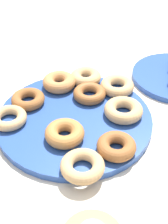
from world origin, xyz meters
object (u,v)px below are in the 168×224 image
at_px(donut_9, 117,86).
at_px(donut_8, 82,166).
at_px(donut_5, 59,82).
at_px(donut_7, 116,146).
at_px(donut_1, 123,110).
at_px(donut_6, 9,118).
at_px(donut_4, 86,77).
at_px(donut_2, 89,94).
at_px(donut_plate, 74,119).
at_px(donut_3, 65,133).
at_px(donut_0, 28,99).

bearing_deg(donut_9, donut_8, 24.16).
height_order(donut_5, donut_7, donut_5).
bearing_deg(donut_8, donut_5, -125.26).
xyz_separation_m(donut_1, donut_6, (0.19, -0.17, -0.00)).
bearing_deg(donut_7, donut_4, -124.15).
xyz_separation_m(donut_1, donut_2, (0.00, -0.10, -0.00)).
bearing_deg(donut_9, donut_1, 46.06).
bearing_deg(donut_7, donut_plate, -98.76).
bearing_deg(donut_plate, donut_2, -163.47).
height_order(donut_3, donut_5, donut_5).
bearing_deg(donut_9, donut_5, -53.42).
bearing_deg(donut_2, donut_3, 21.98).
relative_size(donut_1, donut_4, 1.11).
relative_size(donut_plate, donut_4, 4.45).
height_order(donut_plate, donut_3, donut_3).
bearing_deg(donut_5, donut_3, 49.33).
relative_size(donut_0, donut_7, 1.00).
bearing_deg(donut_9, donut_4, -74.40).
bearing_deg(donut_6, donut_0, -163.84).
relative_size(donut_3, donut_4, 1.05).
bearing_deg(donut_0, donut_3, 79.84).
height_order(donut_3, donut_8, donut_3).
bearing_deg(donut_2, donut_9, 156.20).
height_order(donut_3, donut_7, donut_3).
relative_size(donut_7, donut_9, 0.94).
xyz_separation_m(donut_plate, donut_8, (0.10, 0.12, 0.02)).
distance_m(donut_1, donut_7, 0.12).
bearing_deg(donut_0, donut_plate, 108.14).
bearing_deg(donut_9, donut_plate, -3.09).
distance_m(donut_1, donut_3, 0.15).
bearing_deg(donut_0, donut_5, 176.73).
distance_m(donut_plate, donut_6, 0.15).
bearing_deg(donut_3, donut_plate, -152.04).
height_order(donut_0, donut_6, donut_0).
bearing_deg(donut_plate, donut_9, 176.91).
height_order(donut_1, donut_3, donut_3).
bearing_deg(donut_5, donut_0, -3.27).
bearing_deg(donut_4, donut_0, -13.56).
xyz_separation_m(donut_2, donut_5, (0.02, -0.09, 0.00)).
relative_size(donut_3, donut_6, 1.04).
xyz_separation_m(donut_plate, donut_7, (0.02, 0.14, 0.02)).
bearing_deg(donut_8, donut_2, -141.60).
height_order(donut_plate, donut_9, donut_9).
relative_size(donut_2, donut_6, 0.99).
height_order(donut_plate, donut_6, donut_6).
xyz_separation_m(donut_2, donut_4, (-0.05, -0.05, 0.00)).
bearing_deg(donut_7, donut_6, -68.75).
xyz_separation_m(donut_plate, donut_3, (0.07, 0.03, 0.02)).
xyz_separation_m(donut_2, donut_8, (0.18, 0.14, 0.00)).
distance_m(donut_5, donut_8, 0.29).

